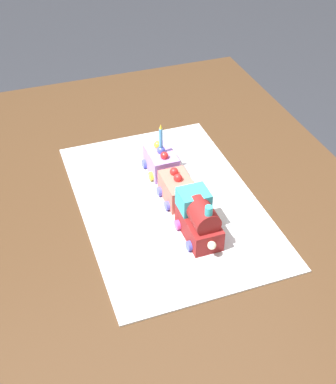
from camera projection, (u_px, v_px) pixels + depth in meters
name	position (u px, v px, depth m)	size (l,w,h in m)	color
ground_plane	(163.00, 384.00, 1.67)	(8.00, 8.00, 0.00)	#2D3038
dining_table	(161.00, 242.00, 1.27)	(1.40, 1.00, 0.74)	#4C331E
cake_board	(168.00, 203.00, 1.21)	(0.60, 0.40, 0.00)	silver
cake_locomotive	(199.00, 218.00, 1.10)	(0.14, 0.08, 0.12)	maroon
cake_car_caboose_coral	(178.00, 189.00, 1.20)	(0.10, 0.08, 0.07)	#F27260
cake_car_hopper_lavender	(161.00, 161.00, 1.29)	(0.10, 0.08, 0.07)	#AD84E0
birthday_candle	(161.00, 136.00, 1.24)	(0.01, 0.01, 0.06)	#4CA5E5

